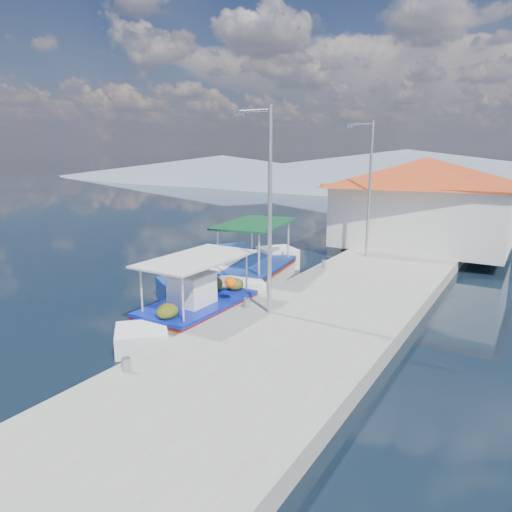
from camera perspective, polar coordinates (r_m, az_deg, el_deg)
The scene contains 11 objects.
ground at distance 15.89m, azimuth -16.87°, elevation -7.35°, with size 160.00×160.00×0.00m, color black.
quay at distance 17.47m, azimuth 11.87°, elevation -4.36°, with size 5.00×44.00×0.50m, color #A5A39A.
bollards at distance 17.47m, azimuth 4.60°, elevation -2.76°, with size 0.20×17.20×0.30m.
main_caique at distance 15.11m, azimuth -6.80°, elevation -6.15°, with size 2.09×6.95×2.29m.
caique_green_canopy at distance 19.31m, azimuth 0.07°, elevation -1.96°, with size 2.85×7.19×2.72m.
caique_blue_hull at distance 19.54m, azimuth -5.38°, elevation -2.03°, with size 2.99×6.97×1.26m.
caique_far at distance 29.83m, azimuth 12.41°, elevation 3.24°, with size 2.83×8.06×2.83m.
harbor_building at distance 25.47m, azimuth 19.63°, elevation 6.32°, with size 10.49×10.49×4.40m.
lamp_post_near at distance 13.71m, azimuth 1.35°, elevation 6.64°, with size 1.21×0.14×6.00m.
lamp_post_far at distance 21.95m, azimuth 13.28°, elevation 8.62°, with size 1.21×0.14×6.00m.
mountain_ridge at distance 66.07m, azimuth 27.38°, elevation 8.54°, with size 171.40×96.00×5.50m.
Camera 1 is at (11.30, -9.82, 5.32)m, focal length 33.33 mm.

